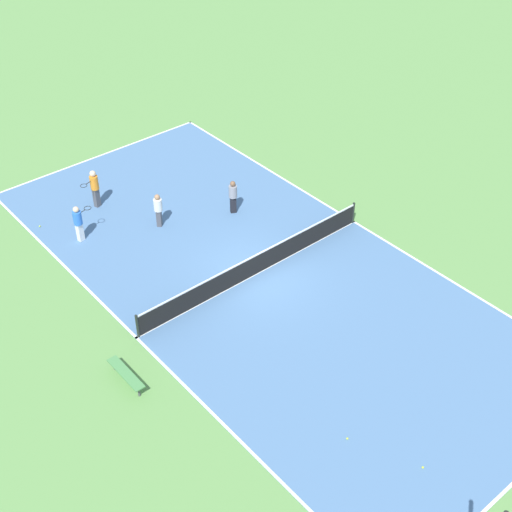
# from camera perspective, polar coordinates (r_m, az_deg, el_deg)

# --- Properties ---
(ground_plane) EXTENTS (80.00, 80.00, 0.00)m
(ground_plane) POSITION_cam_1_polar(r_m,az_deg,el_deg) (27.71, 0.00, -1.47)
(ground_plane) COLOR #60934C
(court_surface) EXTENTS (11.05, 23.93, 0.02)m
(court_surface) POSITION_cam_1_polar(r_m,az_deg,el_deg) (27.70, 0.00, -1.45)
(court_surface) COLOR #4C729E
(court_surface) RESTS_ON ground_plane
(tennis_net) EXTENTS (10.85, 0.10, 0.99)m
(tennis_net) POSITION_cam_1_polar(r_m,az_deg,el_deg) (27.38, 0.00, -0.62)
(tennis_net) COLOR black
(tennis_net) RESTS_ON court_surface
(bench) EXTENTS (0.36, 1.79, 0.45)m
(bench) POSITION_cam_1_polar(r_m,az_deg,el_deg) (23.76, -10.38, -9.27)
(bench) COLOR #4C8C4C
(bench) RESTS_ON ground_plane
(player_near_blue) EXTENTS (0.99, 0.57, 1.64)m
(player_near_blue) POSITION_cam_1_polar(r_m,az_deg,el_deg) (29.77, -14.04, 2.72)
(player_near_blue) COLOR white
(player_near_blue) RESTS_ON court_surface
(player_far_white) EXTENTS (0.51, 0.51, 1.54)m
(player_far_white) POSITION_cam_1_polar(r_m,az_deg,el_deg) (30.06, -7.83, 3.81)
(player_far_white) COLOR #4C4C51
(player_far_white) RESTS_ON court_surface
(player_baseline_gray) EXTENTS (0.48, 0.48, 1.56)m
(player_baseline_gray) POSITION_cam_1_polar(r_m,az_deg,el_deg) (30.63, -1.85, 4.91)
(player_baseline_gray) COLOR black
(player_baseline_gray) RESTS_ON court_surface
(player_center_orange) EXTENTS (0.99, 0.58, 1.79)m
(player_center_orange) POSITION_cam_1_polar(r_m,az_deg,el_deg) (31.69, -12.79, 5.48)
(player_center_orange) COLOR #4C4C51
(player_center_orange) RESTS_ON court_surface
(tennis_ball_near_net) EXTENTS (0.07, 0.07, 0.07)m
(tennis_ball_near_net) POSITION_cam_1_polar(r_m,az_deg,el_deg) (22.32, 7.32, -14.28)
(tennis_ball_near_net) COLOR #CCE033
(tennis_ball_near_net) RESTS_ON court_surface
(tennis_ball_far_baseline) EXTENTS (0.07, 0.07, 0.07)m
(tennis_ball_far_baseline) POSITION_cam_1_polar(r_m,az_deg,el_deg) (31.52, -16.92, 2.29)
(tennis_ball_far_baseline) COLOR #CCE033
(tennis_ball_far_baseline) RESTS_ON court_surface
(tennis_ball_midcourt) EXTENTS (0.07, 0.07, 0.07)m
(tennis_ball_midcourt) POSITION_cam_1_polar(r_m,az_deg,el_deg) (22.08, 13.20, -16.14)
(tennis_ball_midcourt) COLOR #CCE033
(tennis_ball_midcourt) RESTS_ON court_surface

